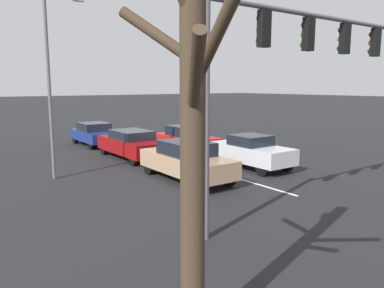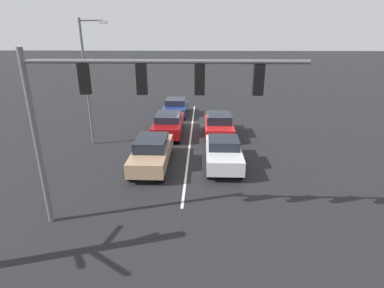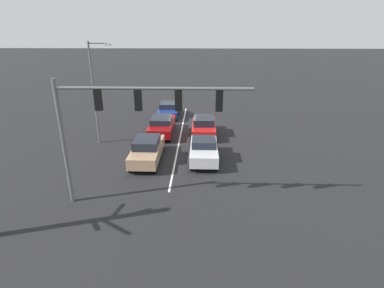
{
  "view_description": "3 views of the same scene",
  "coord_description": "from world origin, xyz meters",
  "px_view_note": "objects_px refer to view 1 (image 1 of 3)",
  "views": [
    {
      "loc": [
        10.37,
        20.67,
        3.85
      ],
      "look_at": [
        0.39,
        6.7,
        1.14
      ],
      "focal_mm": 35.0,
      "sensor_mm": 36.0,
      "label": 1
    },
    {
      "loc": [
        -0.78,
        23.0,
        6.61
      ],
      "look_at": [
        -0.3,
        9.4,
        1.66
      ],
      "focal_mm": 28.0,
      "sensor_mm": 36.0,
      "label": 2
    },
    {
      "loc": [
        -1.71,
        26.76,
        8.29
      ],
      "look_at": [
        -1.13,
        8.34,
        1.23
      ],
      "focal_mm": 28.0,
      "sensor_mm": 36.0,
      "label": 3
    }
  ],
  "objects_px": {
    "bare_tree_near": "(192,116)",
    "car_tan_midlane_front": "(186,160)",
    "car_silver_leftlane_front": "(251,151)",
    "traffic_signal_gantry": "(293,53)",
    "street_lamp_right_shoulder": "(53,73)",
    "car_maroon_midlane_second": "(132,144)",
    "car_navy_midlane_third": "(95,134)",
    "car_red_leftlane_second": "(187,139)"
  },
  "relations": [
    {
      "from": "car_silver_leftlane_front",
      "to": "traffic_signal_gantry",
      "type": "distance_m",
      "value": 7.55
    },
    {
      "from": "car_maroon_midlane_second",
      "to": "car_navy_midlane_third",
      "type": "xyz_separation_m",
      "value": [
        -0.03,
        -5.35,
        -0.03
      ]
    },
    {
      "from": "traffic_signal_gantry",
      "to": "bare_tree_near",
      "type": "bearing_deg",
      "value": 28.08
    },
    {
      "from": "car_navy_midlane_third",
      "to": "car_silver_leftlane_front",
      "type": "bearing_deg",
      "value": 107.91
    },
    {
      "from": "traffic_signal_gantry",
      "to": "bare_tree_near",
      "type": "height_order",
      "value": "bare_tree_near"
    },
    {
      "from": "car_silver_leftlane_front",
      "to": "car_red_leftlane_second",
      "type": "height_order",
      "value": "car_silver_leftlane_front"
    },
    {
      "from": "car_silver_leftlane_front",
      "to": "traffic_signal_gantry",
      "type": "height_order",
      "value": "traffic_signal_gantry"
    },
    {
      "from": "car_navy_midlane_third",
      "to": "traffic_signal_gantry",
      "type": "xyz_separation_m",
      "value": [
        0.19,
        16.02,
        3.98
      ]
    },
    {
      "from": "car_navy_midlane_third",
      "to": "car_maroon_midlane_second",
      "type": "bearing_deg",
      "value": 89.7
    },
    {
      "from": "car_red_leftlane_second",
      "to": "car_maroon_midlane_second",
      "type": "height_order",
      "value": "car_red_leftlane_second"
    },
    {
      "from": "car_silver_leftlane_front",
      "to": "car_navy_midlane_third",
      "type": "distance_m",
      "value": 11.28
    },
    {
      "from": "car_silver_leftlane_front",
      "to": "car_navy_midlane_third",
      "type": "xyz_separation_m",
      "value": [
        3.47,
        -10.73,
        -0.03
      ]
    },
    {
      "from": "car_maroon_midlane_second",
      "to": "bare_tree_near",
      "type": "distance_m",
      "value": 15.14
    },
    {
      "from": "car_silver_leftlane_front",
      "to": "bare_tree_near",
      "type": "bearing_deg",
      "value": 41.69
    },
    {
      "from": "car_maroon_midlane_second",
      "to": "traffic_signal_gantry",
      "type": "relative_size",
      "value": 0.53
    },
    {
      "from": "car_tan_midlane_front",
      "to": "street_lamp_right_shoulder",
      "type": "bearing_deg",
      "value": -38.59
    },
    {
      "from": "car_silver_leftlane_front",
      "to": "bare_tree_near",
      "type": "height_order",
      "value": "bare_tree_near"
    },
    {
      "from": "car_tan_midlane_front",
      "to": "traffic_signal_gantry",
      "type": "xyz_separation_m",
      "value": [
        -0.11,
        5.15,
        3.92
      ]
    },
    {
      "from": "car_silver_leftlane_front",
      "to": "car_navy_midlane_third",
      "type": "height_order",
      "value": "car_silver_leftlane_front"
    },
    {
      "from": "car_red_leftlane_second",
      "to": "car_navy_midlane_third",
      "type": "height_order",
      "value": "car_red_leftlane_second"
    },
    {
      "from": "car_navy_midlane_third",
      "to": "street_lamp_right_shoulder",
      "type": "relative_size",
      "value": 0.54
    },
    {
      "from": "car_red_leftlane_second",
      "to": "street_lamp_right_shoulder",
      "type": "distance_m",
      "value": 9.0
    },
    {
      "from": "car_silver_leftlane_front",
      "to": "car_red_leftlane_second",
      "type": "distance_m",
      "value": 5.3
    },
    {
      "from": "car_tan_midlane_front",
      "to": "bare_tree_near",
      "type": "distance_m",
      "value": 10.24
    },
    {
      "from": "street_lamp_right_shoulder",
      "to": "car_red_leftlane_second",
      "type": "bearing_deg",
      "value": -165.27
    },
    {
      "from": "car_red_leftlane_second",
      "to": "traffic_signal_gantry",
      "type": "bearing_deg",
      "value": 70.84
    },
    {
      "from": "car_tan_midlane_front",
      "to": "car_navy_midlane_third",
      "type": "relative_size",
      "value": 1.14
    },
    {
      "from": "car_red_leftlane_second",
      "to": "car_navy_midlane_third",
      "type": "relative_size",
      "value": 1.04
    },
    {
      "from": "traffic_signal_gantry",
      "to": "street_lamp_right_shoulder",
      "type": "bearing_deg",
      "value": -63.11
    },
    {
      "from": "car_red_leftlane_second",
      "to": "car_silver_leftlane_front",
      "type": "bearing_deg",
      "value": 89.8
    },
    {
      "from": "street_lamp_right_shoulder",
      "to": "bare_tree_near",
      "type": "relative_size",
      "value": 1.19
    },
    {
      "from": "car_maroon_midlane_second",
      "to": "street_lamp_right_shoulder",
      "type": "relative_size",
      "value": 0.63
    },
    {
      "from": "car_red_leftlane_second",
      "to": "car_maroon_midlane_second",
      "type": "xyz_separation_m",
      "value": [
        3.51,
        -0.08,
        0.01
      ]
    },
    {
      "from": "car_tan_midlane_front",
      "to": "street_lamp_right_shoulder",
      "type": "relative_size",
      "value": 0.62
    },
    {
      "from": "bare_tree_near",
      "to": "traffic_signal_gantry",
      "type": "bearing_deg",
      "value": -151.92
    },
    {
      "from": "street_lamp_right_shoulder",
      "to": "bare_tree_near",
      "type": "height_order",
      "value": "street_lamp_right_shoulder"
    },
    {
      "from": "car_tan_midlane_front",
      "to": "car_red_leftlane_second",
      "type": "distance_m",
      "value": 6.64
    },
    {
      "from": "car_maroon_midlane_second",
      "to": "traffic_signal_gantry",
      "type": "xyz_separation_m",
      "value": [
        0.17,
        10.67,
        3.95
      ]
    },
    {
      "from": "street_lamp_right_shoulder",
      "to": "car_navy_midlane_third",
      "type": "bearing_deg",
      "value": -120.89
    },
    {
      "from": "car_tan_midlane_front",
      "to": "car_red_leftlane_second",
      "type": "relative_size",
      "value": 1.1
    },
    {
      "from": "car_maroon_midlane_second",
      "to": "street_lamp_right_shoulder",
      "type": "bearing_deg",
      "value": 25.95
    },
    {
      "from": "bare_tree_near",
      "to": "car_tan_midlane_front",
      "type": "bearing_deg",
      "value": -124.24
    }
  ]
}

